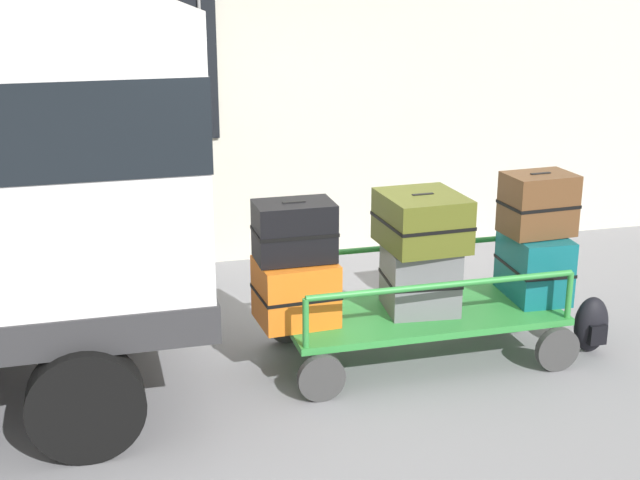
{
  "coord_description": "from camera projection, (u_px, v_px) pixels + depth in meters",
  "views": [
    {
      "loc": [
        -1.54,
        -5.87,
        2.86
      ],
      "look_at": [
        -0.0,
        -0.18,
        0.98
      ],
      "focal_mm": 49.57,
      "sensor_mm": 36.0,
      "label": 1
    }
  ],
  "objects": [
    {
      "name": "ground_plane",
      "position": [
        315.0,
        357.0,
        6.65
      ],
      "size": [
        40.0,
        40.0,
        0.0
      ],
      "primitive_type": "plane",
      "color": "gray"
    },
    {
      "name": "building_wall",
      "position": [
        245.0,
        0.0,
        8.21
      ],
      "size": [
        12.0,
        0.38,
        5.0
      ],
      "color": "beige",
      "rests_on": "ground"
    },
    {
      "name": "luggage_cart",
      "position": [
        419.0,
        317.0,
        6.58
      ],
      "size": [
        2.1,
        1.05,
        0.38
      ],
      "color": "#2D8438",
      "rests_on": "ground"
    },
    {
      "name": "cart_railing",
      "position": [
        420.0,
        271.0,
        6.47
      ],
      "size": [
        2.0,
        0.92,
        0.37
      ],
      "color": "#2D8438",
      "rests_on": "luggage_cart"
    },
    {
      "name": "suitcase_left_bottom",
      "position": [
        296.0,
        291.0,
        6.27
      ],
      "size": [
        0.58,
        0.51,
        0.46
      ],
      "color": "orange",
      "rests_on": "luggage_cart"
    },
    {
      "name": "suitcase_left_middle",
      "position": [
        294.0,
        231.0,
        6.16
      ],
      "size": [
        0.56,
        0.37,
        0.42
      ],
      "color": "black",
      "rests_on": "suitcase_left_bottom"
    },
    {
      "name": "suitcase_midleft_bottom",
      "position": [
        420.0,
        278.0,
        6.49
      ],
      "size": [
        0.55,
        0.54,
        0.49
      ],
      "color": "slate",
      "rests_on": "luggage_cart"
    },
    {
      "name": "suitcase_midleft_middle",
      "position": [
        422.0,
        221.0,
        6.36
      ],
      "size": [
        0.59,
        0.65,
        0.39
      ],
      "color": "#4C5119",
      "rests_on": "suitcase_midleft_bottom"
    },
    {
      "name": "suitcase_center_bottom",
      "position": [
        534.0,
        265.0,
        6.74
      ],
      "size": [
        0.44,
        0.63,
        0.5
      ],
      "color": "#0F5960",
      "rests_on": "luggage_cart"
    },
    {
      "name": "suitcase_center_middle",
      "position": [
        538.0,
        204.0,
        6.6
      ],
      "size": [
        0.53,
        0.4,
        0.47
      ],
      "color": "brown",
      "rests_on": "suitcase_center_bottom"
    },
    {
      "name": "backpack",
      "position": [
        591.0,
        325.0,
        6.68
      ],
      "size": [
        0.27,
        0.22,
        0.44
      ],
      "color": "black",
      "rests_on": "ground"
    }
  ]
}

